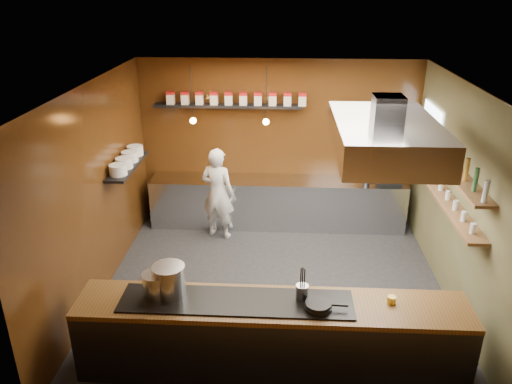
# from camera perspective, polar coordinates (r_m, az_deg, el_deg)

# --- Properties ---
(floor) EXTENTS (5.00, 5.00, 0.00)m
(floor) POSITION_cam_1_polar(r_m,az_deg,el_deg) (7.52, 2.08, -11.17)
(floor) COLOR black
(floor) RESTS_ON ground
(back_wall) EXTENTS (5.00, 0.00, 5.00)m
(back_wall) POSITION_cam_1_polar(r_m,az_deg,el_deg) (9.13, 2.58, 5.66)
(back_wall) COLOR #341809
(back_wall) RESTS_ON ground
(left_wall) EXTENTS (0.00, 5.00, 5.00)m
(left_wall) POSITION_cam_1_polar(r_m,az_deg,el_deg) (7.26, -17.86, -0.18)
(left_wall) COLOR #341809
(left_wall) RESTS_ON ground
(right_wall) EXTENTS (0.00, 5.00, 5.00)m
(right_wall) POSITION_cam_1_polar(r_m,az_deg,el_deg) (7.21, 22.56, -1.05)
(right_wall) COLOR brown
(right_wall) RESTS_ON ground
(ceiling) EXTENTS (5.00, 5.00, 0.00)m
(ceiling) POSITION_cam_1_polar(r_m,az_deg,el_deg) (6.34, 2.48, 11.86)
(ceiling) COLOR silver
(ceiling) RESTS_ON back_wall
(window_pane) EXTENTS (0.00, 1.00, 1.00)m
(window_pane) POSITION_cam_1_polar(r_m,az_deg,el_deg) (8.59, 19.21, 6.03)
(window_pane) COLOR white
(window_pane) RESTS_ON right_wall
(prep_counter) EXTENTS (4.60, 0.65, 0.90)m
(prep_counter) POSITION_cam_1_polar(r_m,az_deg,el_deg) (9.20, 2.43, -1.21)
(prep_counter) COLOR silver
(prep_counter) RESTS_ON floor
(pass_counter) EXTENTS (4.40, 0.72, 0.94)m
(pass_counter) POSITION_cam_1_polar(r_m,az_deg,el_deg) (5.96, 1.75, -16.13)
(pass_counter) COLOR #38383D
(pass_counter) RESTS_ON floor
(tin_shelf) EXTENTS (2.60, 0.26, 0.04)m
(tin_shelf) POSITION_cam_1_polar(r_m,az_deg,el_deg) (8.87, -3.27, 9.81)
(tin_shelf) COLOR black
(tin_shelf) RESTS_ON back_wall
(plate_shelf) EXTENTS (0.30, 1.40, 0.04)m
(plate_shelf) POSITION_cam_1_polar(r_m,az_deg,el_deg) (8.07, -14.46, 2.92)
(plate_shelf) COLOR black
(plate_shelf) RESTS_ON left_wall
(bottle_shelf_upper) EXTENTS (0.26, 2.80, 0.04)m
(bottle_shelf_upper) POSITION_cam_1_polar(r_m,az_deg,el_deg) (7.27, 21.16, 2.95)
(bottle_shelf_upper) COLOR brown
(bottle_shelf_upper) RESTS_ON right_wall
(bottle_shelf_lower) EXTENTS (0.26, 2.80, 0.04)m
(bottle_shelf_lower) POSITION_cam_1_polar(r_m,az_deg,el_deg) (7.44, 20.64, -0.44)
(bottle_shelf_lower) COLOR brown
(bottle_shelf_lower) RESTS_ON right_wall
(extractor_hood) EXTENTS (1.20, 2.00, 0.72)m
(extractor_hood) POSITION_cam_1_polar(r_m,az_deg,el_deg) (6.19, 14.53, 6.14)
(extractor_hood) COLOR #38383D
(extractor_hood) RESTS_ON ceiling
(pendant_left) EXTENTS (0.10, 0.10, 0.95)m
(pendant_left) POSITION_cam_1_polar(r_m,az_deg,el_deg) (8.32, -7.22, 8.42)
(pendant_left) COLOR black
(pendant_left) RESTS_ON ceiling
(pendant_right) EXTENTS (0.10, 0.10, 0.95)m
(pendant_right) POSITION_cam_1_polar(r_m,az_deg,el_deg) (8.19, 1.16, 8.37)
(pendant_right) COLOR black
(pendant_right) RESTS_ON ceiling
(storage_tins) EXTENTS (2.43, 0.13, 0.22)m
(storage_tins) POSITION_cam_1_polar(r_m,az_deg,el_deg) (8.82, -2.30, 10.63)
(storage_tins) COLOR beige
(storage_tins) RESTS_ON tin_shelf
(plate_stacks) EXTENTS (0.26, 1.16, 0.16)m
(plate_stacks) POSITION_cam_1_polar(r_m,az_deg,el_deg) (8.04, -14.53, 3.59)
(plate_stacks) COLOR white
(plate_stacks) RESTS_ON plate_shelf
(bottles) EXTENTS (0.06, 2.66, 0.24)m
(bottles) POSITION_cam_1_polar(r_m,az_deg,el_deg) (7.23, 21.31, 3.99)
(bottles) COLOR silver
(bottles) RESTS_ON bottle_shelf_upper
(wine_glasses) EXTENTS (0.07, 2.37, 0.13)m
(wine_glasses) POSITION_cam_1_polar(r_m,az_deg,el_deg) (7.40, 20.73, 0.16)
(wine_glasses) COLOR silver
(wine_glasses) RESTS_ON bottle_shelf_lower
(stockpot_large) EXTENTS (0.43, 0.43, 0.36)m
(stockpot_large) POSITION_cam_1_polar(r_m,az_deg,el_deg) (5.78, -9.92, -9.89)
(stockpot_large) COLOR silver
(stockpot_large) RESTS_ON pass_counter
(stockpot_small) EXTENTS (0.40, 0.40, 0.29)m
(stockpot_small) POSITION_cam_1_polar(r_m,az_deg,el_deg) (5.80, -11.37, -10.34)
(stockpot_small) COLOR silver
(stockpot_small) RESTS_ON pass_counter
(utensil_crock) EXTENTS (0.17, 0.17, 0.18)m
(utensil_crock) POSITION_cam_1_polar(r_m,az_deg,el_deg) (5.68, 5.28, -11.35)
(utensil_crock) COLOR #B0B2B7
(utensil_crock) RESTS_ON pass_counter
(frying_pan) EXTENTS (0.48, 0.31, 0.08)m
(frying_pan) POSITION_cam_1_polar(r_m,az_deg,el_deg) (5.58, 7.14, -12.78)
(frying_pan) COLOR black
(frying_pan) RESTS_ON pass_counter
(butter_jar) EXTENTS (0.12, 0.12, 0.08)m
(butter_jar) POSITION_cam_1_polar(r_m,az_deg,el_deg) (5.85, 15.23, -11.81)
(butter_jar) COLOR yellow
(butter_jar) RESTS_ON pass_counter
(espresso_machine) EXTENTS (0.41, 0.39, 0.40)m
(espresso_machine) POSITION_cam_1_polar(r_m,az_deg,el_deg) (9.19, 15.08, 2.35)
(espresso_machine) COLOR black
(espresso_machine) RESTS_ON prep_counter
(chef) EXTENTS (0.68, 0.54, 1.64)m
(chef) POSITION_cam_1_polar(r_m,az_deg,el_deg) (8.67, -4.40, -0.15)
(chef) COLOR silver
(chef) RESTS_ON floor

